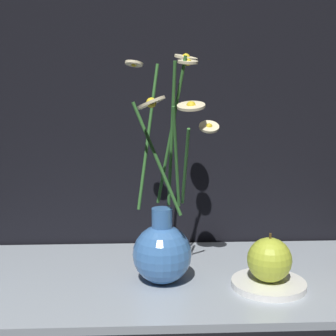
% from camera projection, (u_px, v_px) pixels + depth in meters
% --- Properties ---
extents(ground_plane, '(6.00, 6.00, 0.00)m').
position_uv_depth(ground_plane, '(171.00, 282.00, 0.79)').
color(ground_plane, black).
extents(shelf, '(0.84, 0.34, 0.01)m').
position_uv_depth(shelf, '(171.00, 279.00, 0.79)').
color(shelf, '#9EA8B2').
rests_on(shelf, ground_plane).
extents(vase_with_flowers, '(0.15, 0.16, 0.36)m').
position_uv_depth(vase_with_flowers, '(163.00, 242.00, 0.75)').
color(vase_with_flowers, '#3F72B7').
rests_on(vase_with_flowers, shelf).
extents(saucer_plate, '(0.12, 0.12, 0.01)m').
position_uv_depth(saucer_plate, '(269.00, 284.00, 0.74)').
color(saucer_plate, white).
rests_on(saucer_plate, shelf).
extents(orange_fruit, '(0.07, 0.07, 0.08)m').
position_uv_depth(orange_fruit, '(269.00, 260.00, 0.73)').
color(orange_fruit, '#B7C638').
rests_on(orange_fruit, saucer_plate).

